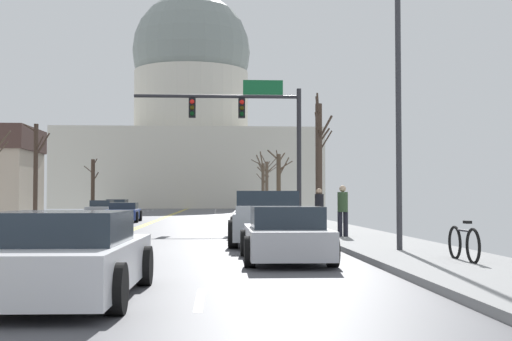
{
  "coord_description": "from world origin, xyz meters",
  "views": [
    {
      "loc": [
        3.75,
        -18.22,
        1.43
      ],
      "look_at": [
        6.04,
        23.11,
        3.04
      ],
      "focal_mm": 48.41,
      "sensor_mm": 36.0,
      "label": 1
    }
  ],
  "objects_px": {
    "pickup_truck_near_01": "(268,220)",
    "sedan_near_03": "(65,258)",
    "signal_gantry": "(253,122)",
    "sedan_near_02": "(285,236)",
    "sedan_near_00": "(258,218)",
    "sedan_oncoming_01": "(101,209)",
    "pedestrian_01": "(319,207)",
    "pedestrian_00": "(343,208)",
    "street_lamp_right": "(385,59)",
    "sedan_oncoming_00": "(123,213)",
    "sedan_oncoming_02": "(117,207)",
    "bicycle_parked": "(464,244)"
  },
  "relations": [
    {
      "from": "pickup_truck_near_01",
      "to": "sedan_near_03",
      "type": "relative_size",
      "value": 1.2
    },
    {
      "from": "signal_gantry",
      "to": "sedan_near_02",
      "type": "xyz_separation_m",
      "value": [
        -0.14,
        -17.16,
        -4.44
      ]
    },
    {
      "from": "sedan_near_00",
      "to": "sedan_near_03",
      "type": "relative_size",
      "value": 0.98
    },
    {
      "from": "sedan_near_00",
      "to": "sedan_oncoming_01",
      "type": "height_order",
      "value": "sedan_near_00"
    },
    {
      "from": "sedan_near_02",
      "to": "pedestrian_01",
      "type": "height_order",
      "value": "pedestrian_01"
    },
    {
      "from": "signal_gantry",
      "to": "sedan_near_03",
      "type": "height_order",
      "value": "signal_gantry"
    },
    {
      "from": "sedan_oncoming_01",
      "to": "pedestrian_00",
      "type": "xyz_separation_m",
      "value": [
        12.96,
        -30.58,
        0.51
      ]
    },
    {
      "from": "street_lamp_right",
      "to": "pickup_truck_near_01",
      "type": "bearing_deg",
      "value": 120.43
    },
    {
      "from": "sedan_near_03",
      "to": "sedan_oncoming_00",
      "type": "relative_size",
      "value": 0.99
    },
    {
      "from": "sedan_oncoming_00",
      "to": "pedestrian_01",
      "type": "bearing_deg",
      "value": -56.51
    },
    {
      "from": "street_lamp_right",
      "to": "pickup_truck_near_01",
      "type": "height_order",
      "value": "street_lamp_right"
    },
    {
      "from": "sedan_oncoming_00",
      "to": "pedestrian_01",
      "type": "relative_size",
      "value": 2.82
    },
    {
      "from": "signal_gantry",
      "to": "sedan_oncoming_02",
      "type": "height_order",
      "value": "signal_gantry"
    },
    {
      "from": "sedan_near_00",
      "to": "sedan_oncoming_00",
      "type": "height_order",
      "value": "sedan_near_00"
    },
    {
      "from": "signal_gantry",
      "to": "bicycle_parked",
      "type": "distance_m",
      "value": 19.51
    },
    {
      "from": "pedestrian_00",
      "to": "bicycle_parked",
      "type": "bearing_deg",
      "value": -84.04
    },
    {
      "from": "street_lamp_right",
      "to": "sedan_oncoming_01",
      "type": "distance_m",
      "value": 38.84
    },
    {
      "from": "pickup_truck_near_01",
      "to": "sedan_oncoming_00",
      "type": "xyz_separation_m",
      "value": [
        -7.0,
        19.33,
        -0.19
      ]
    },
    {
      "from": "sedan_near_02",
      "to": "sedan_oncoming_02",
      "type": "bearing_deg",
      "value": 102.56
    },
    {
      "from": "sedan_oncoming_00",
      "to": "bicycle_parked",
      "type": "distance_m",
      "value": 28.61
    },
    {
      "from": "street_lamp_right",
      "to": "bicycle_parked",
      "type": "distance_m",
      "value": 5.3
    },
    {
      "from": "bicycle_parked",
      "to": "sedan_oncoming_01",
      "type": "bearing_deg",
      "value": 109.45
    },
    {
      "from": "sedan_near_03",
      "to": "pedestrian_01",
      "type": "distance_m",
      "value": 17.5
    },
    {
      "from": "bicycle_parked",
      "to": "sedan_oncoming_00",
      "type": "bearing_deg",
      "value": 111.5
    },
    {
      "from": "signal_gantry",
      "to": "sedan_oncoming_00",
      "type": "height_order",
      "value": "signal_gantry"
    },
    {
      "from": "sedan_near_03",
      "to": "sedan_oncoming_01",
      "type": "xyz_separation_m",
      "value": [
        -6.7,
        43.2,
        -0.02
      ]
    },
    {
      "from": "pickup_truck_near_01",
      "to": "sedan_near_02",
      "type": "distance_m",
      "value": 5.77
    },
    {
      "from": "sedan_near_03",
      "to": "sedan_oncoming_01",
      "type": "relative_size",
      "value": 1.08
    },
    {
      "from": "sedan_near_02",
      "to": "pedestrian_00",
      "type": "bearing_deg",
      "value": 70.02
    },
    {
      "from": "bicycle_parked",
      "to": "street_lamp_right",
      "type": "bearing_deg",
      "value": 107.26
    },
    {
      "from": "pedestrian_00",
      "to": "bicycle_parked",
      "type": "xyz_separation_m",
      "value": [
        0.9,
        -8.66,
        -0.59
      ]
    },
    {
      "from": "sedan_near_00",
      "to": "pedestrian_01",
      "type": "relative_size",
      "value": 2.73
    },
    {
      "from": "street_lamp_right",
      "to": "pedestrian_01",
      "type": "distance_m",
      "value": 10.3
    },
    {
      "from": "pickup_truck_near_01",
      "to": "sedan_oncoming_01",
      "type": "distance_m",
      "value": 33.6
    },
    {
      "from": "pedestrian_00",
      "to": "sedan_oncoming_00",
      "type": "bearing_deg",
      "value": 118.08
    },
    {
      "from": "sedan_near_03",
      "to": "pedestrian_00",
      "type": "bearing_deg",
      "value": 63.63
    },
    {
      "from": "pedestrian_00",
      "to": "sedan_oncoming_01",
      "type": "bearing_deg",
      "value": 112.96
    },
    {
      "from": "pickup_truck_near_01",
      "to": "pedestrian_00",
      "type": "distance_m",
      "value": 2.94
    },
    {
      "from": "signal_gantry",
      "to": "sedan_near_03",
      "type": "distance_m",
      "value": 23.38
    },
    {
      "from": "sedan_oncoming_00",
      "to": "pedestrian_00",
      "type": "distance_m",
      "value": 20.36
    },
    {
      "from": "bicycle_parked",
      "to": "sedan_near_00",
      "type": "bearing_deg",
      "value": 103.17
    },
    {
      "from": "sedan_oncoming_00",
      "to": "bicycle_parked",
      "type": "xyz_separation_m",
      "value": [
        10.49,
        -26.62,
        -0.04
      ]
    },
    {
      "from": "street_lamp_right",
      "to": "bicycle_parked",
      "type": "relative_size",
      "value": 4.45
    },
    {
      "from": "signal_gantry",
      "to": "sedan_near_00",
      "type": "relative_size",
      "value": 1.77
    },
    {
      "from": "sedan_near_02",
      "to": "bicycle_parked",
      "type": "relative_size",
      "value": 2.48
    },
    {
      "from": "signal_gantry",
      "to": "sedan_near_00",
      "type": "distance_m",
      "value": 6.23
    },
    {
      "from": "sedan_near_03",
      "to": "sedan_oncoming_00",
      "type": "distance_m",
      "value": 30.75
    },
    {
      "from": "sedan_near_00",
      "to": "bicycle_parked",
      "type": "relative_size",
      "value": 2.52
    },
    {
      "from": "street_lamp_right",
      "to": "sedan_oncoming_00",
      "type": "distance_m",
      "value": 25.96
    },
    {
      "from": "sedan_oncoming_00",
      "to": "pedestrian_00",
      "type": "relative_size",
      "value": 2.74
    }
  ]
}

